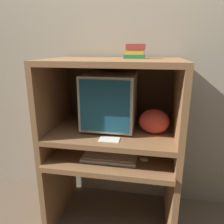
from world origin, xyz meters
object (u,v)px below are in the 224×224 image
(keyboard, at_px, (109,157))
(book_stack, at_px, (135,51))
(snack_bag, at_px, (154,121))
(crt_monitor, at_px, (111,100))
(mouse, at_px, (144,160))

(keyboard, bearing_deg, book_stack, 58.43)
(keyboard, xyz_separation_m, snack_bag, (0.30, 0.12, 0.25))
(crt_monitor, bearing_deg, keyboard, -82.44)
(keyboard, height_order, mouse, same)
(mouse, distance_m, book_stack, 0.76)
(crt_monitor, bearing_deg, snack_bag, -15.16)
(crt_monitor, height_order, book_stack, book_stack)
(crt_monitor, height_order, keyboard, crt_monitor)
(keyboard, xyz_separation_m, book_stack, (0.14, 0.23, 0.72))
(snack_bag, xyz_separation_m, book_stack, (-0.16, 0.11, 0.47))
(mouse, height_order, book_stack, book_stack)
(crt_monitor, distance_m, snack_bag, 0.36)
(mouse, bearing_deg, book_stack, 115.04)
(crt_monitor, relative_size, book_stack, 3.12)
(keyboard, height_order, book_stack, book_stack)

